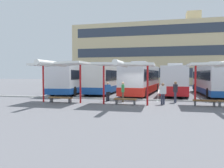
% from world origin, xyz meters
% --- Properties ---
extents(ground_plane, '(160.00, 160.00, 0.00)m').
position_xyz_m(ground_plane, '(0.00, 0.00, 0.00)').
color(ground_plane, slate).
extents(terminal_building, '(38.28, 11.36, 17.13)m').
position_xyz_m(terminal_building, '(0.04, 37.69, 7.20)').
color(terminal_building, '#D1BC8C').
rests_on(terminal_building, ground).
extents(coach_bus_0, '(3.50, 10.82, 3.63)m').
position_xyz_m(coach_bus_0, '(-8.02, 7.06, 1.71)').
color(coach_bus_0, silver).
rests_on(coach_bus_0, ground).
extents(coach_bus_1, '(2.75, 10.30, 3.63)m').
position_xyz_m(coach_bus_1, '(-4.29, 7.96, 1.69)').
color(coach_bus_1, silver).
rests_on(coach_bus_1, ground).
extents(coach_bus_2, '(3.65, 12.24, 3.65)m').
position_xyz_m(coach_bus_2, '(0.15, 7.66, 1.69)').
color(coach_bus_2, silver).
rests_on(coach_bus_2, ground).
extents(coach_bus_3, '(3.36, 11.63, 3.44)m').
position_xyz_m(coach_bus_3, '(3.85, 8.55, 1.57)').
color(coach_bus_3, silver).
rests_on(coach_bus_3, ground).
extents(coach_bus_4, '(2.52, 11.47, 3.55)m').
position_xyz_m(coach_bus_4, '(7.69, 8.24, 1.67)').
color(coach_bus_4, silver).
rests_on(coach_bus_4, ground).
extents(lane_stripe_0, '(0.16, 14.00, 0.01)m').
position_xyz_m(lane_stripe_0, '(-9.97, 8.18, 0.00)').
color(lane_stripe_0, white).
rests_on(lane_stripe_0, ground).
extents(lane_stripe_1, '(0.16, 14.00, 0.01)m').
position_xyz_m(lane_stripe_1, '(-5.98, 8.18, 0.00)').
color(lane_stripe_1, white).
rests_on(lane_stripe_1, ground).
extents(lane_stripe_2, '(0.16, 14.00, 0.01)m').
position_xyz_m(lane_stripe_2, '(-1.99, 8.18, 0.00)').
color(lane_stripe_2, white).
rests_on(lane_stripe_2, ground).
extents(lane_stripe_3, '(0.16, 14.00, 0.01)m').
position_xyz_m(lane_stripe_3, '(1.99, 8.18, 0.00)').
color(lane_stripe_3, white).
rests_on(lane_stripe_3, ground).
extents(lane_stripe_4, '(0.16, 14.00, 0.01)m').
position_xyz_m(lane_stripe_4, '(5.98, 8.18, 0.00)').
color(lane_stripe_4, white).
rests_on(lane_stripe_4, ground).
extents(waiting_shelter_0, '(4.26, 5.04, 3.26)m').
position_xyz_m(waiting_shelter_0, '(-5.57, -1.57, 3.03)').
color(waiting_shelter_0, red).
rests_on(waiting_shelter_0, ground).
extents(bench_0, '(1.97, 0.50, 0.45)m').
position_xyz_m(bench_0, '(-5.57, -1.49, 0.34)').
color(bench_0, brown).
rests_on(bench_0, ground).
extents(waiting_shelter_1, '(4.31, 5.28, 3.16)m').
position_xyz_m(waiting_shelter_1, '(-0.32, -1.75, 2.94)').
color(waiting_shelter_1, red).
rests_on(waiting_shelter_1, ground).
extents(bench_1, '(1.69, 0.48, 0.45)m').
position_xyz_m(bench_1, '(-0.32, -1.30, 0.34)').
color(bench_1, brown).
rests_on(bench_1, ground).
extents(waiting_shelter_2, '(4.04, 4.79, 3.12)m').
position_xyz_m(waiting_shelter_2, '(6.23, -1.08, 2.90)').
color(waiting_shelter_2, red).
rests_on(waiting_shelter_2, ground).
extents(bench_2, '(1.59, 0.52, 0.45)m').
position_xyz_m(bench_2, '(5.33, -0.92, 0.33)').
color(bench_2, brown).
rests_on(bench_2, ground).
extents(platform_kerb, '(44.00, 0.24, 0.12)m').
position_xyz_m(platform_kerb, '(0.00, 1.54, 0.06)').
color(platform_kerb, '#ADADA8').
rests_on(platform_kerb, ground).
extents(waiting_passenger_0, '(0.51, 0.33, 1.62)m').
position_xyz_m(waiting_passenger_0, '(2.43, -0.77, 0.93)').
color(waiting_passenger_0, '#33384C').
rests_on(waiting_passenger_0, ground).
extents(waiting_passenger_1, '(0.33, 0.53, 1.70)m').
position_xyz_m(waiting_passenger_1, '(3.41, 0.60, 0.99)').
color(waiting_passenger_1, '#33384C').
rests_on(waiting_passenger_1, ground).
extents(waiting_passenger_2, '(0.50, 0.47, 1.62)m').
position_xyz_m(waiting_passenger_2, '(-2.10, 0.27, 0.93)').
color(waiting_passenger_2, black).
rests_on(waiting_passenger_2, ground).
extents(waiting_passenger_3, '(0.28, 0.50, 1.65)m').
position_xyz_m(waiting_passenger_3, '(-0.76, 0.04, 0.95)').
color(waiting_passenger_3, brown).
rests_on(waiting_passenger_3, ground).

